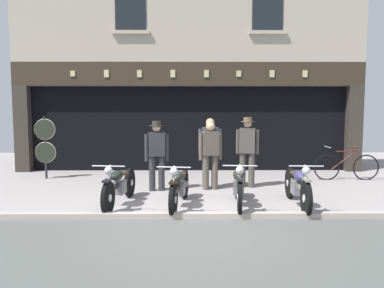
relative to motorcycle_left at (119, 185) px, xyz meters
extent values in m
cube|color=gray|center=(1.40, 3.99, -0.46)|extent=(22.53, 10.00, 0.08)
cube|color=#AD9F95|center=(1.40, -0.93, -0.41)|extent=(22.53, 0.16, 0.18)
cube|color=black|center=(1.40, 6.29, 0.88)|extent=(9.69, 4.00, 2.60)
cube|color=#332D28|center=(-3.65, 4.17, 0.88)|extent=(0.44, 0.36, 2.60)
cube|color=#332D28|center=(6.44, 4.17, 0.88)|extent=(0.44, 0.36, 2.60)
cube|color=black|center=(1.40, 4.54, 1.01)|extent=(9.27, 0.03, 2.18)
cube|color=#31281C|center=(1.40, 4.11, 2.53)|extent=(10.53, 0.24, 0.70)
cube|color=#C6B789|center=(-2.04, 3.98, 2.53)|extent=(0.14, 0.03, 0.16)
cube|color=#C6B789|center=(-1.04, 3.98, 2.53)|extent=(0.14, 0.03, 0.22)
cube|color=#C6B789|center=(-0.07, 3.98, 2.53)|extent=(0.14, 0.03, 0.21)
cube|color=#C6B789|center=(0.92, 3.98, 2.53)|extent=(0.14, 0.03, 0.22)
cube|color=#C6B789|center=(1.92, 3.98, 2.53)|extent=(0.14, 0.03, 0.21)
cube|color=#C6B789|center=(2.88, 3.98, 2.53)|extent=(0.14, 0.03, 0.17)
cube|color=#C6B789|center=(3.87, 3.98, 2.53)|extent=(0.14, 0.03, 0.21)
cube|color=#C6B789|center=(4.85, 3.98, 2.53)|extent=(0.14, 0.03, 0.20)
cube|color=#AEA28F|center=(1.40, 4.19, 4.43)|extent=(10.53, 0.40, 3.09)
cube|color=black|center=(-0.31, 3.98, 4.43)|extent=(0.90, 0.02, 1.30)
cube|color=#AEA28F|center=(-0.31, 3.94, 3.73)|extent=(1.10, 0.12, 0.10)
cube|color=black|center=(3.70, 3.98, 4.43)|extent=(0.90, 0.02, 1.30)
cube|color=#AEA28F|center=(3.70, 3.94, 3.73)|extent=(1.10, 0.12, 0.10)
cylinder|color=black|center=(-0.09, -0.69, -0.11)|extent=(0.15, 0.63, 0.62)
cylinder|color=silver|center=(-0.09, -0.69, -0.11)|extent=(0.12, 0.15, 0.14)
cylinder|color=black|center=(0.09, 0.74, -0.11)|extent=(0.16, 0.63, 0.62)
cylinder|color=silver|center=(0.09, 0.74, -0.11)|extent=(0.13, 0.15, 0.14)
cube|color=black|center=(0.00, 0.03, 0.01)|extent=(0.24, 1.33, 0.07)
cube|color=slate|center=(0.00, 0.03, -0.06)|extent=(0.24, 0.34, 0.26)
ellipsoid|color=black|center=(-0.02, -0.15, 0.21)|extent=(0.28, 0.48, 0.20)
ellipsoid|color=#38281E|center=(0.04, 0.28, 0.19)|extent=(0.24, 0.32, 0.10)
cube|color=black|center=(-0.09, -0.69, 0.22)|extent=(0.14, 0.37, 0.04)
sphere|color=silver|center=(-0.08, -0.63, 0.39)|extent=(0.15, 0.15, 0.15)
cylinder|color=silver|center=(-0.08, -0.63, 0.47)|extent=(0.62, 0.10, 0.02)
cylinder|color=silver|center=(-0.08, -0.65, 0.18)|extent=(0.07, 0.28, 0.61)
cylinder|color=black|center=(1.11, -0.81, -0.11)|extent=(0.15, 0.62, 0.62)
cylinder|color=silver|center=(1.11, -0.81, -0.11)|extent=(0.12, 0.15, 0.14)
cylinder|color=black|center=(1.30, 0.60, -0.11)|extent=(0.16, 0.62, 0.62)
cylinder|color=silver|center=(1.30, 0.60, -0.11)|extent=(0.13, 0.15, 0.14)
cube|color=black|center=(1.21, -0.11, 0.01)|extent=(0.25, 1.30, 0.07)
cube|color=slate|center=(1.21, -0.11, -0.06)|extent=(0.24, 0.34, 0.26)
ellipsoid|color=black|center=(1.18, -0.28, 0.21)|extent=(0.28, 0.49, 0.20)
ellipsoid|color=#38281E|center=(1.24, 0.15, 0.19)|extent=(0.24, 0.32, 0.10)
cube|color=black|center=(1.11, -0.81, 0.22)|extent=(0.15, 0.37, 0.04)
sphere|color=silver|center=(1.12, -0.75, 0.39)|extent=(0.15, 0.15, 0.15)
cylinder|color=silver|center=(1.12, -0.75, 0.47)|extent=(0.62, 0.11, 0.02)
cylinder|color=silver|center=(1.12, -0.77, 0.18)|extent=(0.07, 0.24, 0.62)
cylinder|color=black|center=(2.31, -0.79, -0.09)|extent=(0.13, 0.66, 0.66)
cylinder|color=silver|center=(2.31, -0.79, -0.09)|extent=(0.11, 0.15, 0.15)
cylinder|color=black|center=(2.44, 0.59, -0.09)|extent=(0.14, 0.66, 0.66)
cylinder|color=silver|center=(2.44, 0.59, -0.09)|extent=(0.12, 0.15, 0.15)
cube|color=black|center=(2.38, -0.10, 0.03)|extent=(0.19, 1.28, 0.07)
cube|color=slate|center=(2.38, -0.10, -0.04)|extent=(0.23, 0.34, 0.26)
ellipsoid|color=#26271D|center=(2.36, -0.26, 0.23)|extent=(0.26, 0.48, 0.20)
ellipsoid|color=#38281E|center=(2.40, 0.15, 0.21)|extent=(0.23, 0.32, 0.10)
cube|color=black|center=(2.31, -0.79, 0.26)|extent=(0.13, 0.37, 0.04)
sphere|color=silver|center=(2.32, -0.73, 0.41)|extent=(0.15, 0.15, 0.15)
cylinder|color=silver|center=(2.32, -0.73, 0.49)|extent=(0.62, 0.08, 0.02)
cylinder|color=silver|center=(2.32, -0.75, 0.20)|extent=(0.06, 0.28, 0.60)
cylinder|color=black|center=(3.51, -0.82, -0.09)|extent=(0.10, 0.65, 0.65)
cylinder|color=silver|center=(3.51, -0.82, -0.09)|extent=(0.11, 0.15, 0.14)
cylinder|color=black|center=(3.58, 0.60, -0.09)|extent=(0.11, 0.66, 0.65)
cylinder|color=silver|center=(3.58, 0.60, -0.09)|extent=(0.12, 0.15, 0.14)
cube|color=gray|center=(3.54, -0.11, 0.03)|extent=(0.13, 1.31, 0.07)
cube|color=slate|center=(3.54, -0.11, -0.04)|extent=(0.21, 0.33, 0.26)
ellipsoid|color=navy|center=(3.54, -0.28, 0.23)|extent=(0.24, 0.47, 0.20)
ellipsoid|color=#38281E|center=(3.56, 0.15, 0.21)|extent=(0.21, 0.31, 0.10)
cube|color=gray|center=(3.51, -0.82, 0.25)|extent=(0.12, 0.36, 0.04)
sphere|color=silver|center=(3.51, -0.76, 0.41)|extent=(0.15, 0.15, 0.15)
cylinder|color=silver|center=(3.51, -0.76, 0.49)|extent=(0.62, 0.05, 0.02)
cylinder|color=silver|center=(3.51, -0.78, 0.20)|extent=(0.05, 0.29, 0.60)
cylinder|color=#2D2D33|center=(0.75, 1.38, 0.00)|extent=(0.15, 0.15, 0.84)
cylinder|color=#2D2D33|center=(0.53, 1.35, 0.00)|extent=(0.15, 0.15, 0.84)
cube|color=#2D2D33|center=(0.64, 1.36, 0.68)|extent=(0.41, 0.27, 0.55)
cube|color=white|center=(0.62, 1.48, 0.75)|extent=(0.14, 0.04, 0.31)
cube|color=brown|center=(0.62, 1.49, 0.74)|extent=(0.05, 0.02, 0.29)
cylinder|color=#2D2D33|center=(0.87, 1.40, 0.60)|extent=(0.09, 0.09, 0.63)
cylinder|color=#2D2D33|center=(0.41, 1.33, 0.60)|extent=(0.09, 0.09, 0.63)
sphere|color=tan|center=(0.64, 1.36, 1.07)|extent=(0.19, 0.19, 0.19)
cylinder|color=#332D28|center=(0.64, 1.36, 1.12)|extent=(0.33, 0.33, 0.01)
cylinder|color=#332D28|center=(0.64, 1.36, 1.17)|extent=(0.20, 0.20, 0.11)
cylinder|color=brown|center=(2.01, 1.51, 0.00)|extent=(0.15, 0.15, 0.84)
cylinder|color=brown|center=(1.80, 1.47, 0.00)|extent=(0.15, 0.15, 0.84)
cube|color=brown|center=(1.91, 1.49, 0.69)|extent=(0.42, 0.29, 0.57)
cube|color=silver|center=(1.88, 1.60, 0.76)|extent=(0.14, 0.05, 0.32)
cube|color=#47234C|center=(1.88, 1.62, 0.75)|extent=(0.05, 0.02, 0.30)
cylinder|color=brown|center=(2.14, 1.54, 0.62)|extent=(0.09, 0.09, 0.64)
cylinder|color=brown|center=(1.68, 1.44, 0.62)|extent=(0.09, 0.09, 0.64)
sphere|color=tan|center=(1.91, 1.49, 1.09)|extent=(0.21, 0.21, 0.21)
cylinder|color=#47423D|center=(2.93, 1.71, 0.02)|extent=(0.15, 0.15, 0.87)
cylinder|color=#47423D|center=(2.72, 1.77, 0.02)|extent=(0.15, 0.15, 0.87)
cube|color=#47423D|center=(2.82, 1.74, 0.73)|extent=(0.42, 0.31, 0.61)
cube|color=white|center=(2.85, 1.85, 0.81)|extent=(0.14, 0.05, 0.34)
cube|color=black|center=(2.85, 1.87, 0.79)|extent=(0.05, 0.02, 0.32)
cylinder|color=#47423D|center=(3.05, 1.68, 0.70)|extent=(0.09, 0.09, 0.59)
cylinder|color=#47423D|center=(2.59, 1.80, 0.70)|extent=(0.09, 0.09, 0.59)
sphere|color=tan|center=(2.82, 1.74, 1.14)|extent=(0.19, 0.19, 0.19)
cylinder|color=brown|center=(2.82, 1.74, 1.20)|extent=(0.32, 0.32, 0.01)
cylinder|color=brown|center=(2.82, 1.74, 1.25)|extent=(0.20, 0.20, 0.10)
cylinder|color=#3D424C|center=(2.02, 1.67, 0.04)|extent=(0.15, 0.15, 0.91)
cylinder|color=#3D424C|center=(1.80, 1.67, 0.04)|extent=(0.15, 0.15, 0.91)
cube|color=#3D424C|center=(1.91, 1.67, 0.77)|extent=(0.39, 0.23, 0.59)
cube|color=silver|center=(1.90, 1.78, 0.84)|extent=(0.14, 0.02, 0.33)
cube|color=#47234C|center=(1.90, 1.80, 0.83)|extent=(0.05, 0.01, 0.31)
cylinder|color=#3D424C|center=(2.14, 1.68, 0.73)|extent=(0.09, 0.09, 0.59)
cylinder|color=#3D424C|center=(1.67, 1.66, 0.73)|extent=(0.09, 0.09, 0.59)
sphere|color=tan|center=(1.91, 1.67, 1.18)|extent=(0.21, 0.21, 0.21)
cylinder|color=#232328|center=(-2.54, 2.93, 0.44)|extent=(0.06, 0.06, 1.71)
cylinder|color=#23281E|center=(-2.54, 2.91, 0.94)|extent=(0.55, 0.03, 0.55)
torus|color=beige|center=(-2.54, 2.92, 0.94)|extent=(0.58, 0.04, 0.58)
cylinder|color=#23281E|center=(-2.54, 2.91, 0.31)|extent=(0.55, 0.03, 0.55)
torus|color=beige|center=(-2.54, 2.92, 0.31)|extent=(0.58, 0.04, 0.58)
cube|color=silver|center=(3.46, 4.39, 1.37)|extent=(0.71, 0.02, 0.89)
cube|color=#1E3323|center=(3.46, 4.38, 1.71)|extent=(0.71, 0.01, 0.20)
torus|color=black|center=(5.13, 2.70, -0.08)|extent=(0.71, 0.05, 0.71)
torus|color=black|center=(6.19, 2.68, -0.08)|extent=(0.71, 0.05, 0.71)
cylinder|color=#4C1E19|center=(5.55, 2.69, 0.10)|extent=(0.60, 0.04, 0.48)
cylinder|color=#4C1E19|center=(5.66, 2.69, 0.36)|extent=(0.58, 0.04, 0.03)
cylinder|color=#4C1E19|center=(5.85, 2.68, 0.22)|extent=(0.13, 0.03, 0.52)
ellipsoid|color=#332319|center=(5.89, 2.68, 0.48)|extent=(0.24, 0.12, 0.06)
cylinder|color=silver|center=(5.13, 2.70, 0.48)|extent=(0.03, 0.50, 0.02)
camera|label=1|loc=(1.39, -7.68, 1.56)|focal=36.37mm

